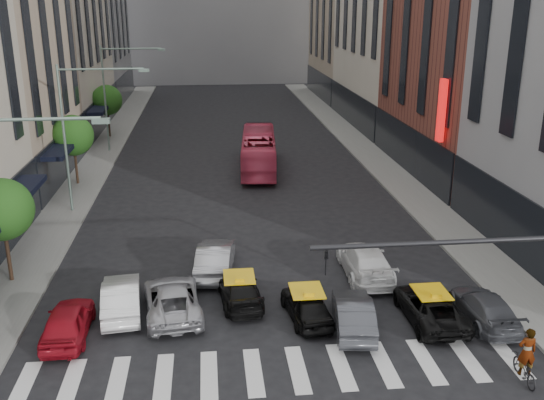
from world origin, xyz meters
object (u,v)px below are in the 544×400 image
object	(u,v)px
car_red	(68,321)
taxi_center	(307,305)
taxi_left	(239,290)
bus	(259,151)
motorcycle	(524,369)
car_white_front	(121,297)
streetlamp_far	(115,84)
streetlamp_mid	(79,119)

from	to	relation	value
car_red	taxi_center	size ratio (longest dim) A/B	1.08
taxi_left	bus	world-z (taller)	bus
car_red	motorcycle	bearing A→B (deg)	163.53
motorcycle	taxi_center	bearing A→B (deg)	-33.36
car_white_front	taxi_center	world-z (taller)	car_white_front
car_red	taxi_center	world-z (taller)	car_red
streetlamp_far	car_white_front	world-z (taller)	streetlamp_far
taxi_center	streetlamp_far	bearing A→B (deg)	-76.52
taxi_center	bus	size ratio (longest dim) A/B	0.35
car_white_front	taxi_center	xyz separation A→B (m)	(7.74, -1.40, -0.08)
streetlamp_mid	car_red	distance (m)	16.30
car_white_front	bus	bearing A→B (deg)	-115.67
car_white_front	motorcycle	xyz separation A→B (m)	(14.61, -6.49, -0.28)
streetlamp_mid	taxi_left	world-z (taller)	streetlamp_mid
taxi_left	bus	size ratio (longest dim) A/B	0.39
taxi_center	motorcycle	distance (m)	8.56
taxi_left	car_white_front	bearing A→B (deg)	-1.55
streetlamp_mid	bus	size ratio (longest dim) A/B	0.84
streetlamp_far	motorcycle	world-z (taller)	streetlamp_far
streetlamp_far	car_red	distance (m)	31.81
streetlamp_mid	taxi_center	bearing A→B (deg)	-52.29
taxi_left	bus	xyz separation A→B (m)	(2.77, 21.94, 0.88)
taxi_center	taxi_left	bearing A→B (deg)	-40.25
streetlamp_mid	motorcycle	distance (m)	27.73
car_red	motorcycle	xyz separation A→B (m)	(16.46, -4.68, -0.25)
streetlamp_mid	car_red	bearing A→B (deg)	-82.72
taxi_left	taxi_center	xyz separation A→B (m)	(2.70, -1.77, 0.04)
car_white_front	motorcycle	distance (m)	15.99
streetlamp_mid	taxi_left	bearing A→B (deg)	-56.09
car_white_front	streetlamp_mid	bearing A→B (deg)	-80.67
streetlamp_mid	car_white_front	size ratio (longest dim) A/B	2.04
bus	motorcycle	size ratio (longest dim) A/B	6.31
car_red	car_white_front	xyz separation A→B (m)	(1.84, 1.81, 0.03)
streetlamp_far	taxi_center	distance (m)	33.42
streetlamp_mid	bus	xyz separation A→B (m)	(11.61, 8.79, -4.41)
bus	taxi_left	bearing A→B (deg)	87.82
motorcycle	streetlamp_mid	bearing A→B (deg)	-44.24
motorcycle	car_red	bearing A→B (deg)	-12.75
streetlamp_far	taxi_left	distance (m)	30.92
taxi_center	bus	world-z (taller)	bus
streetlamp_mid	car_white_front	distance (m)	14.97
bus	motorcycle	distance (m)	29.61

